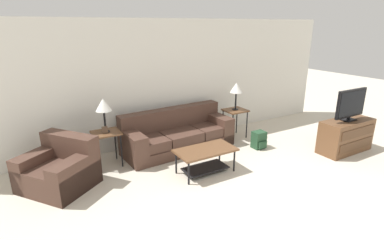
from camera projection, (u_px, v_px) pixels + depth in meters
wall_back at (168, 82)px, 6.37m from camera, size 8.76×0.06×2.60m
couch at (177, 135)px, 6.17m from camera, size 2.33×0.99×0.82m
armchair at (60, 170)px, 4.73m from camera, size 1.31×1.33×0.80m
coffee_table at (205, 155)px, 5.17m from camera, size 1.04×0.56×0.44m
side_table_left at (106, 136)px, 5.36m from camera, size 0.49×0.45×0.65m
side_table_right at (235, 113)px, 6.75m from camera, size 0.49×0.45×0.65m
table_lamp_left at (103, 106)px, 5.19m from camera, size 0.28×0.28×0.62m
table_lamp_right at (236, 88)px, 6.58m from camera, size 0.28×0.28×0.62m
tv_console at (346, 136)px, 6.05m from camera, size 1.17×0.49×0.66m
television at (351, 104)px, 5.84m from camera, size 0.83×0.20×0.63m
backpack at (259, 140)px, 6.25m from camera, size 0.26×0.29×0.36m
picture_frame at (105, 130)px, 5.25m from camera, size 0.10×0.04×0.13m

